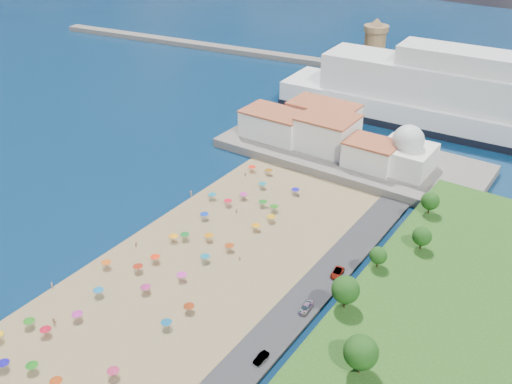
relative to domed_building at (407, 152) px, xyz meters
The scene contains 12 objects.
ground 77.60m from the domed_building, 112.91° to the right, with size 700.00×700.00×0.00m, color #071938.
terrace 21.44m from the domed_building, behind, with size 90.00×36.00×3.00m, color #59544C.
jetty 56.51m from the domed_building, 138.62° to the left, with size 18.00×70.00×2.40m, color #59544C.
breakwater 162.43m from the domed_building, 149.64° to the left, with size 200.00×7.00×2.60m, color #59544C.
waterfront_buildings 33.17m from the domed_building, behind, with size 57.00×29.00×11.00m.
domed_building is the anchor object (origin of this frame).
fortress 79.11m from the domed_building, 122.08° to the left, with size 40.00×40.00×32.40m.
cruise_ship 51.35m from the domed_building, 70.52° to the left, with size 171.45×34.31×37.26m.
beach_parasols 87.70m from the domed_building, 110.30° to the right, with size 29.92×115.61×2.20m.
beachgoers 83.94m from the domed_building, 115.20° to the right, with size 34.65×98.84×1.90m.
parked_cars 76.44m from the domed_building, 85.48° to the right, with size 2.89×56.25×1.41m.
hillside_trees 83.26m from the domed_building, 76.82° to the right, with size 16.58×110.60×8.30m.
Camera 1 is at (81.69, -89.15, 87.18)m, focal length 40.00 mm.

